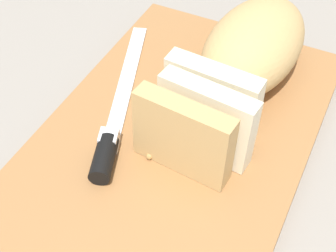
% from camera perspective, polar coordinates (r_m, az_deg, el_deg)
% --- Properties ---
extents(ground_plane, '(3.00, 3.00, 0.00)m').
position_cam_1_polar(ground_plane, '(0.53, 0.00, -3.84)').
color(ground_plane, gray).
extents(cutting_board, '(0.47, 0.29, 0.02)m').
position_cam_1_polar(cutting_board, '(0.52, 0.00, -3.07)').
color(cutting_board, '#9E6B3D').
rests_on(cutting_board, ground_plane).
extents(bread_loaf, '(0.28, 0.13, 0.08)m').
position_cam_1_polar(bread_loaf, '(0.55, 8.57, 7.33)').
color(bread_loaf, tan).
rests_on(bread_loaf, cutting_board).
extents(bread_knife, '(0.25, 0.10, 0.02)m').
position_cam_1_polar(bread_knife, '(0.52, -6.60, -0.75)').
color(bread_knife, silver).
rests_on(bread_knife, cutting_board).
extents(crumb_near_knife, '(0.00, 0.00, 0.00)m').
position_cam_1_polar(crumb_near_knife, '(0.52, -2.35, -1.29)').
color(crumb_near_knife, tan).
rests_on(crumb_near_knife, cutting_board).
extents(crumb_near_loaf, '(0.01, 0.01, 0.01)m').
position_cam_1_polar(crumb_near_loaf, '(0.51, -0.79, -2.98)').
color(crumb_near_loaf, tan).
rests_on(crumb_near_loaf, cutting_board).
extents(crumb_stray_left, '(0.01, 0.01, 0.01)m').
position_cam_1_polar(crumb_stray_left, '(0.50, -2.18, -3.54)').
color(crumb_stray_left, tan).
rests_on(crumb_stray_left, cutting_board).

